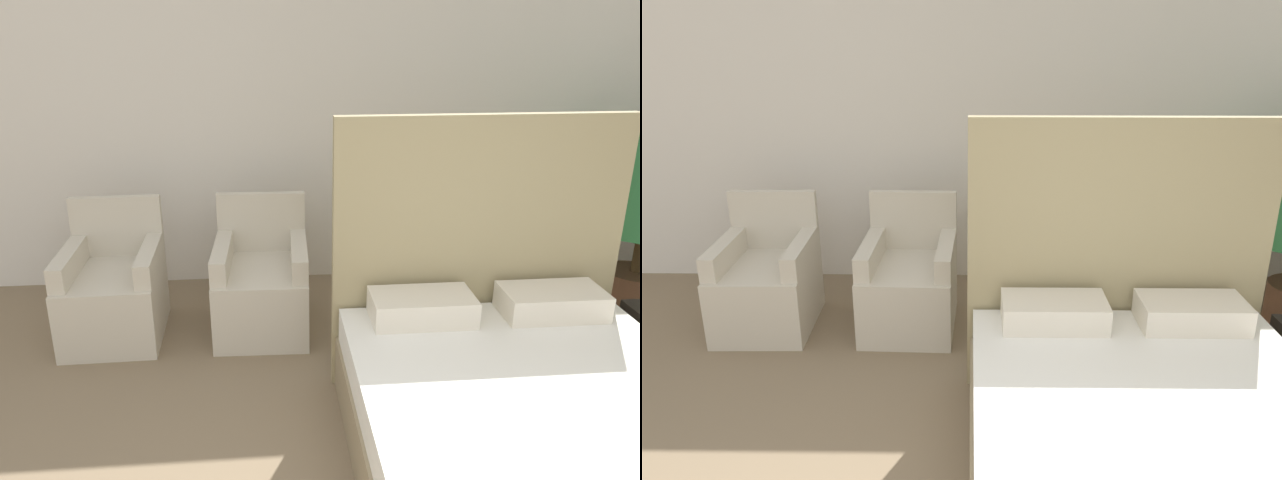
# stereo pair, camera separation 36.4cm
# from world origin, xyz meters

# --- Properties ---
(wall_back) EXTENTS (10.00, 0.06, 2.90)m
(wall_back) POSITION_xyz_m (0.00, 3.83, 1.45)
(wall_back) COLOR silver
(wall_back) RESTS_ON ground_plane
(bed) EXTENTS (1.58, 2.21, 1.51)m
(bed) POSITION_xyz_m (0.83, 1.27, 0.29)
(bed) COLOR #8C7A5B
(bed) RESTS_ON ground_plane
(armchair_near_window_left) EXTENTS (0.60, 0.71, 0.85)m
(armchair_near_window_left) POSITION_xyz_m (-1.29, 2.96, 0.28)
(armchair_near_window_left) COLOR beige
(armchair_near_window_left) RESTS_ON ground_plane
(armchair_near_window_right) EXTENTS (0.61, 0.72, 0.85)m
(armchair_near_window_right) POSITION_xyz_m (-0.35, 2.96, 0.28)
(armchair_near_window_right) COLOR beige
(armchair_near_window_right) RESTS_ON ground_plane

